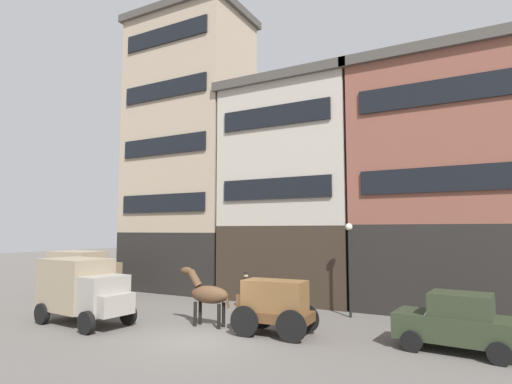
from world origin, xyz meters
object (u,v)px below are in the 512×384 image
object	(u,v)px
cargo_wagon	(274,303)
pedestrian_officer	(246,288)
sedan_dark	(458,322)
delivery_truck_far	(84,288)
streetlamp_curbside	(349,256)
delivery_truck_near	(85,273)
draft_horse	(207,294)

from	to	relation	value
cargo_wagon	pedestrian_officer	xyz separation A→B (m)	(-3.38, 3.87, -0.17)
cargo_wagon	sedan_dark	world-z (taller)	cargo_wagon
sedan_dark	pedestrian_officer	world-z (taller)	sedan_dark
delivery_truck_far	streetlamp_curbside	bearing A→B (deg)	34.72
cargo_wagon	delivery_truck_near	world-z (taller)	delivery_truck_near
streetlamp_curbside	cargo_wagon	bearing A→B (deg)	-110.40
pedestrian_officer	delivery_truck_near	bearing A→B (deg)	-169.04
delivery_truck_near	streetlamp_curbside	world-z (taller)	streetlamp_curbside
cargo_wagon	streetlamp_curbside	world-z (taller)	streetlamp_curbside
cargo_wagon	draft_horse	bearing A→B (deg)	-179.95
delivery_truck_near	delivery_truck_far	world-z (taller)	same
cargo_wagon	delivery_truck_near	distance (m)	12.85
delivery_truck_far	pedestrian_officer	distance (m)	7.36
streetlamp_curbside	delivery_truck_near	bearing A→B (deg)	-170.82
sedan_dark	streetlamp_curbside	size ratio (longest dim) A/B	0.93
delivery_truck_far	sedan_dark	world-z (taller)	delivery_truck_far
cargo_wagon	delivery_truck_far	bearing A→B (deg)	-164.89
delivery_truck_near	delivery_truck_far	bearing A→B (deg)	-39.67
delivery_truck_near	pedestrian_officer	bearing A→B (deg)	10.96
draft_horse	streetlamp_curbside	size ratio (longest dim) A/B	0.57
delivery_truck_near	delivery_truck_far	xyz separation A→B (m)	(5.00, -4.14, 0.00)
delivery_truck_far	streetlamp_curbside	xyz separation A→B (m)	(9.32, 6.46, 1.25)
draft_horse	delivery_truck_far	xyz separation A→B (m)	(-4.74, -2.07, 0.15)
delivery_truck_far	sedan_dark	xyz separation A→B (m)	(13.73, 2.99, -0.51)
cargo_wagon	streetlamp_curbside	xyz separation A→B (m)	(1.63, 4.38, 1.52)
sedan_dark	streetlamp_curbside	distance (m)	5.88
sedan_dark	pedestrian_officer	size ratio (longest dim) A/B	2.13
draft_horse	pedestrian_officer	size ratio (longest dim) A/B	1.31
delivery_truck_far	delivery_truck_near	bearing A→B (deg)	140.33
draft_horse	sedan_dark	xyz separation A→B (m)	(8.99, 0.92, -0.36)
pedestrian_officer	streetlamp_curbside	world-z (taller)	streetlamp_curbside
delivery_truck_near	sedan_dark	xyz separation A→B (m)	(18.73, -1.15, -0.51)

